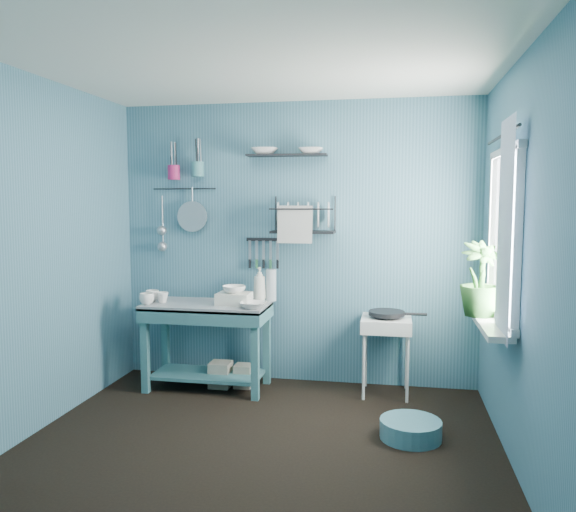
% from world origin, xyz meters
% --- Properties ---
extents(floor, '(3.20, 3.20, 0.00)m').
position_xyz_m(floor, '(0.00, 0.00, 0.00)').
color(floor, black).
rests_on(floor, ground).
extents(ceiling, '(3.20, 3.20, 0.00)m').
position_xyz_m(ceiling, '(0.00, 0.00, 2.50)').
color(ceiling, silver).
rests_on(ceiling, ground).
extents(wall_back, '(3.20, 0.00, 3.20)m').
position_xyz_m(wall_back, '(0.00, 1.50, 1.25)').
color(wall_back, '#3E6B7F').
rests_on(wall_back, ground).
extents(wall_front, '(3.20, 0.00, 3.20)m').
position_xyz_m(wall_front, '(0.00, -1.50, 1.25)').
color(wall_front, '#3E6B7F').
rests_on(wall_front, ground).
extents(wall_left, '(0.00, 3.00, 3.00)m').
position_xyz_m(wall_left, '(-1.60, 0.00, 1.25)').
color(wall_left, '#3E6B7F').
rests_on(wall_left, ground).
extents(wall_right, '(0.00, 3.00, 3.00)m').
position_xyz_m(wall_right, '(1.60, 0.00, 1.25)').
color(wall_right, '#3E6B7F').
rests_on(wall_right, ground).
extents(work_counter, '(1.09, 0.59, 0.75)m').
position_xyz_m(work_counter, '(-0.72, 1.13, 0.38)').
color(work_counter, '#366C72').
rests_on(work_counter, floor).
extents(mug_left, '(0.12, 0.12, 0.10)m').
position_xyz_m(mug_left, '(-1.20, 0.97, 0.80)').
color(mug_left, white).
rests_on(mug_left, work_counter).
extents(mug_mid, '(0.14, 0.14, 0.09)m').
position_xyz_m(mug_mid, '(-1.10, 1.07, 0.80)').
color(mug_mid, white).
rests_on(mug_mid, work_counter).
extents(mug_right, '(0.17, 0.17, 0.10)m').
position_xyz_m(mug_right, '(-1.22, 1.13, 0.80)').
color(mug_right, white).
rests_on(mug_right, work_counter).
extents(wash_tub, '(0.28, 0.22, 0.10)m').
position_xyz_m(wash_tub, '(-0.47, 1.11, 0.80)').
color(wash_tub, silver).
rests_on(wash_tub, work_counter).
extents(tub_bowl, '(0.20, 0.19, 0.06)m').
position_xyz_m(tub_bowl, '(-0.47, 1.11, 0.88)').
color(tub_bowl, white).
rests_on(tub_bowl, wash_tub).
extents(soap_bottle, '(0.11, 0.12, 0.30)m').
position_xyz_m(soap_bottle, '(-0.30, 1.33, 0.90)').
color(soap_bottle, silver).
rests_on(soap_bottle, work_counter).
extents(water_bottle, '(0.09, 0.09, 0.28)m').
position_xyz_m(water_bottle, '(-0.20, 1.35, 0.89)').
color(water_bottle, silver).
rests_on(water_bottle, work_counter).
extents(counter_bowl, '(0.22, 0.22, 0.05)m').
position_xyz_m(counter_bowl, '(-0.27, 0.98, 0.78)').
color(counter_bowl, white).
rests_on(counter_bowl, work_counter).
extents(hotplate_stand, '(0.42, 0.42, 0.66)m').
position_xyz_m(hotplate_stand, '(0.81, 1.26, 0.33)').
color(hotplate_stand, silver).
rests_on(hotplate_stand, floor).
extents(frying_pan, '(0.30, 0.30, 0.03)m').
position_xyz_m(frying_pan, '(0.81, 1.26, 0.70)').
color(frying_pan, black).
rests_on(frying_pan, hotplate_stand).
extents(knife_strip, '(0.32, 0.03, 0.03)m').
position_xyz_m(knife_strip, '(-0.29, 1.47, 1.28)').
color(knife_strip, black).
rests_on(knife_strip, wall_back).
extents(dish_rack, '(0.58, 0.31, 0.32)m').
position_xyz_m(dish_rack, '(0.09, 1.37, 1.51)').
color(dish_rack, black).
rests_on(dish_rack, wall_back).
extents(upper_shelf, '(0.71, 0.21, 0.01)m').
position_xyz_m(upper_shelf, '(-0.06, 1.40, 2.02)').
color(upper_shelf, black).
rests_on(upper_shelf, wall_back).
extents(shelf_bowl_left, '(0.26, 0.26, 0.06)m').
position_xyz_m(shelf_bowl_left, '(-0.27, 1.40, 2.07)').
color(shelf_bowl_left, white).
rests_on(shelf_bowl_left, upper_shelf).
extents(shelf_bowl_right, '(0.22, 0.22, 0.05)m').
position_xyz_m(shelf_bowl_right, '(0.14, 1.40, 2.05)').
color(shelf_bowl_right, white).
rests_on(shelf_bowl_right, upper_shelf).
extents(utensil_cup_magenta, '(0.11, 0.11, 0.13)m').
position_xyz_m(utensil_cup_magenta, '(-1.11, 1.42, 1.89)').
color(utensil_cup_magenta, '#B4215E').
rests_on(utensil_cup_magenta, wall_back).
extents(utensil_cup_teal, '(0.11, 0.11, 0.13)m').
position_xyz_m(utensil_cup_teal, '(-0.89, 1.42, 1.92)').
color(utensil_cup_teal, teal).
rests_on(utensil_cup_teal, wall_back).
extents(colander, '(0.28, 0.03, 0.28)m').
position_xyz_m(colander, '(-0.96, 1.45, 1.49)').
color(colander, '#AEB0B7').
rests_on(colander, wall_back).
extents(ladle_outer, '(0.01, 0.01, 0.30)m').
position_xyz_m(ladle_outer, '(-1.25, 1.46, 1.53)').
color(ladle_outer, '#AEB0B7').
rests_on(ladle_outer, wall_back).
extents(ladle_inner, '(0.01, 0.01, 0.30)m').
position_xyz_m(ladle_inner, '(-1.25, 1.46, 1.38)').
color(ladle_inner, '#AEB0B7').
rests_on(ladle_inner, wall_back).
extents(hook_rail, '(0.60, 0.01, 0.01)m').
position_xyz_m(hook_rail, '(-1.04, 1.47, 1.74)').
color(hook_rail, black).
rests_on(hook_rail, wall_back).
extents(window_glass, '(0.00, 1.10, 1.10)m').
position_xyz_m(window_glass, '(1.59, 0.45, 1.40)').
color(window_glass, white).
rests_on(window_glass, wall_right).
extents(windowsill, '(0.16, 0.95, 0.04)m').
position_xyz_m(windowsill, '(1.50, 0.45, 0.81)').
color(windowsill, silver).
rests_on(windowsill, wall_right).
extents(curtain, '(0.00, 1.35, 1.35)m').
position_xyz_m(curtain, '(1.52, 0.15, 1.45)').
color(curtain, white).
rests_on(curtain, wall_right).
extents(curtain_rod, '(0.02, 1.05, 0.02)m').
position_xyz_m(curtain_rod, '(1.54, 0.45, 2.05)').
color(curtain_rod, black).
rests_on(curtain_rod, wall_right).
extents(potted_plant, '(0.38, 0.38, 0.52)m').
position_xyz_m(potted_plant, '(1.46, 0.60, 1.09)').
color(potted_plant, '#2C6327').
rests_on(potted_plant, windowsill).
extents(storage_tin_large, '(0.18, 0.18, 0.22)m').
position_xyz_m(storage_tin_large, '(-0.62, 1.18, 0.11)').
color(storage_tin_large, gray).
rests_on(storage_tin_large, floor).
extents(storage_tin_small, '(0.15, 0.15, 0.20)m').
position_xyz_m(storage_tin_small, '(-0.42, 1.21, 0.10)').
color(storage_tin_small, gray).
rests_on(storage_tin_small, floor).
extents(floor_basin, '(0.42, 0.42, 0.13)m').
position_xyz_m(floor_basin, '(1.00, 0.38, 0.07)').
color(floor_basin, teal).
rests_on(floor_basin, floor).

